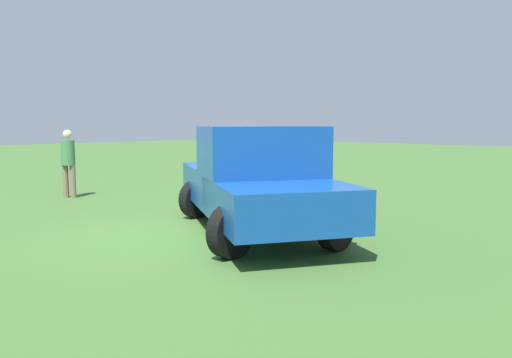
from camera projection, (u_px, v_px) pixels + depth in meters
The scene contains 3 objects.
ground_plane at pixel (187, 235), 8.12m from camera, with size 80.00×80.00×0.00m, color #3D662D.
pickup_truck at pixel (258, 179), 8.22m from camera, with size 4.16×5.03×1.79m.
person_bystander at pixel (68, 160), 12.25m from camera, with size 0.44×0.44×1.69m.
Camera 1 is at (-5.20, -6.14, 1.81)m, focal length 34.67 mm.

